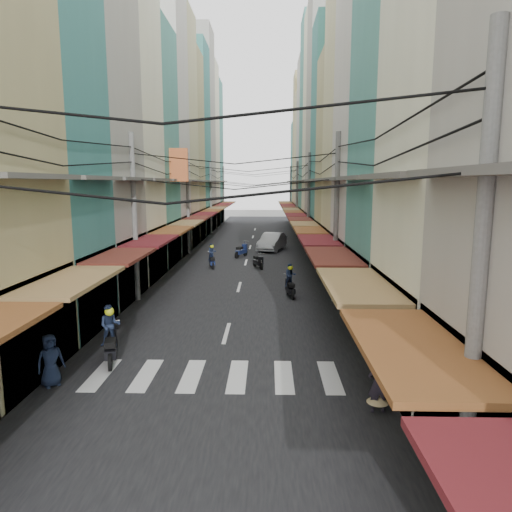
% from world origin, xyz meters
% --- Properties ---
extents(ground, '(160.00, 160.00, 0.00)m').
position_xyz_m(ground, '(0.00, 0.00, 0.00)').
color(ground, slate).
rests_on(ground, ground).
extents(road, '(10.00, 80.00, 0.02)m').
position_xyz_m(road, '(0.00, 20.00, 0.01)').
color(road, black).
rests_on(road, ground).
extents(sidewalk_left, '(3.00, 80.00, 0.06)m').
position_xyz_m(sidewalk_left, '(-6.50, 20.00, 0.03)').
color(sidewalk_left, gray).
rests_on(sidewalk_left, ground).
extents(sidewalk_right, '(3.00, 80.00, 0.06)m').
position_xyz_m(sidewalk_right, '(6.50, 20.00, 0.03)').
color(sidewalk_right, gray).
rests_on(sidewalk_right, ground).
extents(crosswalk, '(7.55, 2.40, 0.01)m').
position_xyz_m(crosswalk, '(-0.00, -6.00, 0.03)').
color(crosswalk, silver).
rests_on(crosswalk, ground).
extents(building_row_left, '(7.80, 67.67, 23.70)m').
position_xyz_m(building_row_left, '(-7.92, 16.56, 9.78)').
color(building_row_left, beige).
rests_on(building_row_left, ground).
extents(building_row_right, '(7.80, 68.98, 22.59)m').
position_xyz_m(building_row_right, '(7.92, 16.45, 9.41)').
color(building_row_right, teal).
rests_on(building_row_right, ground).
extents(utility_poles, '(10.20, 66.13, 8.20)m').
position_xyz_m(utility_poles, '(0.00, 15.01, 6.59)').
color(utility_poles, slate).
rests_on(utility_poles, ground).
extents(white_car, '(5.68, 3.41, 1.88)m').
position_xyz_m(white_car, '(1.98, 20.21, 0.00)').
color(white_car, silver).
rests_on(white_car, ground).
extents(bicycle, '(1.79, 1.02, 1.16)m').
position_xyz_m(bicycle, '(6.04, -3.00, 0.00)').
color(bicycle, black).
rests_on(bicycle, ground).
extents(moving_scooters, '(6.79, 23.30, 1.92)m').
position_xyz_m(moving_scooters, '(-0.89, 5.52, 0.53)').
color(moving_scooters, black).
rests_on(moving_scooters, ground).
extents(parked_scooters, '(13.39, 14.34, 0.94)m').
position_xyz_m(parked_scooters, '(3.89, -4.16, 0.46)').
color(parked_scooters, black).
rests_on(parked_scooters, ground).
extents(pedestrians, '(10.95, 23.87, 2.18)m').
position_xyz_m(pedestrians, '(-4.35, 3.80, 1.02)').
color(pedestrians, '#28212D').
rests_on(pedestrians, ground).
extents(market_umbrella, '(2.03, 2.03, 2.14)m').
position_xyz_m(market_umbrella, '(6.37, -7.79, 1.88)').
color(market_umbrella, '#B2B2B7').
rests_on(market_umbrella, ground).
extents(traffic_sign, '(0.10, 0.57, 2.62)m').
position_xyz_m(traffic_sign, '(5.17, -4.92, 1.88)').
color(traffic_sign, slate).
rests_on(traffic_sign, ground).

